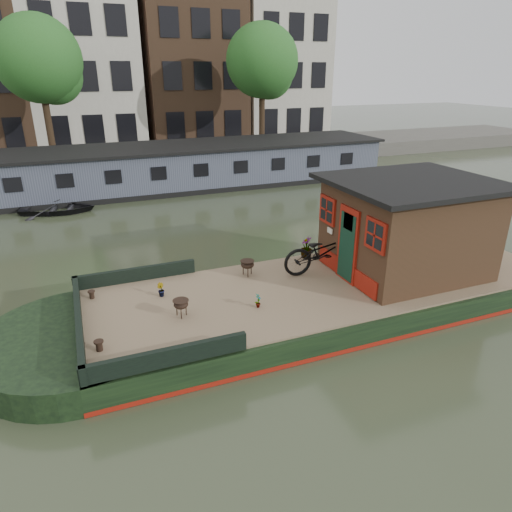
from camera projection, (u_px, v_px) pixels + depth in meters
name	position (u px, v px, depth m)	size (l,w,h in m)	color
ground	(329.00, 305.00, 11.67)	(120.00, 120.00, 0.00)	#343C26
houseboat_hull	(282.00, 305.00, 11.10)	(14.01, 4.02, 0.60)	black
houseboat_deck	(330.00, 283.00, 11.43)	(11.80, 3.80, 0.05)	#78634A
bow_bulwark	(122.00, 314.00, 9.61)	(3.00, 4.00, 0.35)	black
cabin	(408.00, 226.00, 11.71)	(4.00, 3.50, 2.42)	black
bicycle	(324.00, 252.00, 11.81)	(0.76, 2.19, 1.15)	black
potted_plant_b	(161.00, 290.00, 10.68)	(0.18, 0.14, 0.33)	brown
potted_plant_d	(306.00, 247.00, 12.83)	(0.34, 0.34, 0.61)	#985D29
potted_plant_e	(258.00, 301.00, 10.16)	(0.18, 0.12, 0.34)	brown
brazier_front	(181.00, 308.00, 9.79)	(0.36, 0.36, 0.39)	black
brazier_rear	(247.00, 268.00, 11.75)	(0.38, 0.38, 0.41)	black
bollard_port	(92.00, 295.00, 10.60)	(0.16, 0.16, 0.19)	black
bollard_stbd	(99.00, 346.00, 8.62)	(0.18, 0.18, 0.21)	black
dinghy	(57.00, 205.00, 19.13)	(2.16, 3.02, 0.63)	black
far_houseboat	(191.00, 167.00, 23.32)	(20.40, 4.40, 2.11)	#474D5F
quay	(166.00, 156.00, 29.10)	(60.00, 6.00, 0.90)	#47443F
townhouse_row	(140.00, 34.00, 32.34)	(27.25, 8.00, 16.50)	brown
tree_left	(42.00, 63.00, 23.62)	(4.40, 4.40, 7.40)	#332316
tree_right	(264.00, 64.00, 27.92)	(4.40, 4.40, 7.40)	#332316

